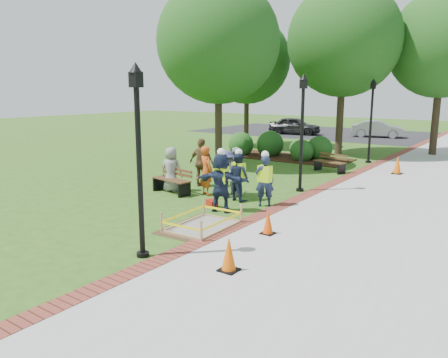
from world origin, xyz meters
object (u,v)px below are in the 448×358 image
Objects in this scene: lamp_near at (139,147)px; hivis_worker_b at (265,179)px; hivis_worker_c at (238,175)px; hivis_worker_a at (221,181)px; cone_front at (229,255)px; wet_concrete_pad at (203,220)px; bench_near at (172,185)px.

hivis_worker_b is at bearing 89.91° from lamp_near.
hivis_worker_c is at bearing 172.93° from hivis_worker_b.
lamp_near is 2.40× the size of hivis_worker_c.
hivis_worker_a is at bearing -76.72° from hivis_worker_c.
hivis_worker_c is at bearing 101.19° from lamp_near.
cone_front is at bearing -67.41° from hivis_worker_b.
wet_concrete_pad is 1.20× the size of hivis_worker_a.
bench_near reaches higher than wet_concrete_pad.
hivis_worker_a is 1.09× the size of hivis_worker_b.
bench_near is 7.29m from cone_front.
lamp_near is (0.19, -2.42, 2.25)m from wet_concrete_pad.
wet_concrete_pad is 3.04m from hivis_worker_b.
bench_near is 0.40× the size of lamp_near.
hivis_worker_c is (-1.10, 0.14, -0.02)m from hivis_worker_b.
cone_front is 5.38m from hivis_worker_b.
hivis_worker_c is at bearing 103.28° from hivis_worker_a.
wet_concrete_pad is 0.56× the size of lamp_near.
cone_front is at bearing 12.09° from lamp_near.
hivis_worker_c is (-0.90, 3.09, 0.65)m from wet_concrete_pad.
hivis_worker_a reaches higher than hivis_worker_b.
lamp_near reaches higher than hivis_worker_a.
cone_front reaches higher than wet_concrete_pad.
hivis_worker_b is at bearing 112.59° from cone_front.
hivis_worker_c is (-3.16, 5.08, 0.52)m from cone_front.
bench_near is at bearing 162.31° from hivis_worker_a.
cone_front is at bearing -41.30° from wet_concrete_pad.
wet_concrete_pad is at bearing -36.43° from bench_near.
lamp_near is 4.38m from hivis_worker_a.
hivis_worker_b reaches higher than cone_front.
lamp_near is (-2.06, -0.44, 2.12)m from cone_front.
hivis_worker_a is at bearing -119.51° from hivis_worker_b.
lamp_near is at bearing -79.57° from hivis_worker_a.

